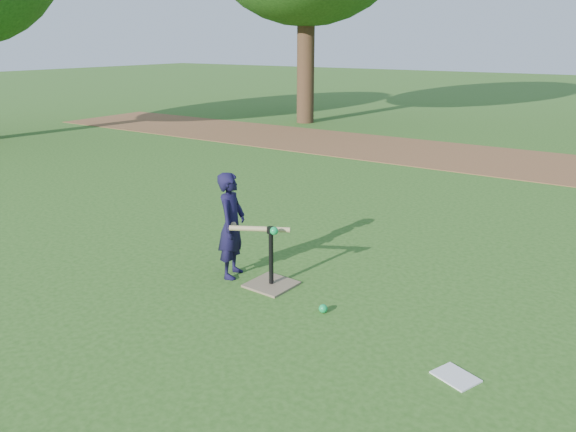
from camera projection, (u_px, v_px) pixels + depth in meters
The scene contains 7 objects.
ground at pixel (281, 290), 5.51m from camera, with size 80.00×80.00×0.00m, color #285116.
dirt_strip at pixel (489, 160), 11.45m from camera, with size 24.00×3.00×0.01m, color brown.
child at pixel (232, 225), 5.69m from camera, with size 0.40×0.26×1.10m, color black.
wiffle_ball_ground at pixel (323, 309), 5.04m from camera, with size 0.08×0.08×0.08m, color #0D9945.
clipboard at pixel (456, 377), 4.08m from camera, with size 0.30×0.23×0.01m, color silver.
batting_tee at pixel (271, 275), 5.58m from camera, with size 0.46×0.46×0.61m.
swing_action at pixel (260, 229), 5.47m from camera, with size 0.61×0.32×0.10m.
Camera 1 is at (2.86, -4.14, 2.35)m, focal length 35.00 mm.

